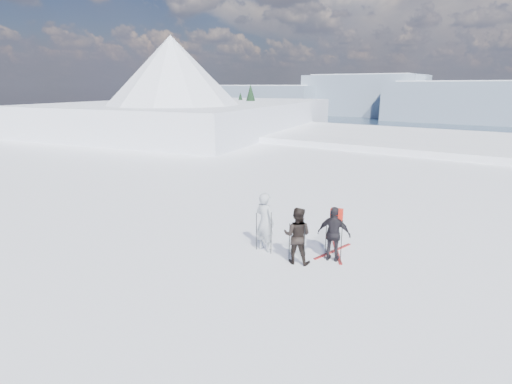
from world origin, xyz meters
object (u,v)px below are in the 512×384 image
Objects in this scene: skier_pack at (334,234)px; skis_loose at (335,252)px; skier_dark at (297,235)px; skier_grey at (265,222)px.

skier_pack reaches higher than skis_loose.
skier_dark is 0.98× the size of skis_loose.
skier_dark reaches higher than skis_loose.
skier_grey is at bearing -151.05° from skis_loose.
skier_dark is at bearing 30.47° from skier_pack.
skis_loose is (-0.17, 0.56, -0.79)m from skier_pack.
skier_dark is 1.02× the size of skier_pack.
skier_grey is 2.08m from skier_pack.
skier_dark is (1.23, -0.25, -0.09)m from skier_grey.
skis_loose is at bearing -84.73° from skier_pack.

